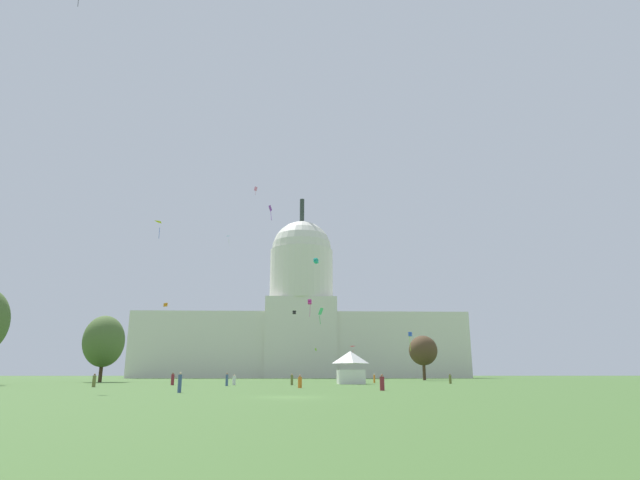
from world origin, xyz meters
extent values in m
plane|color=#42662D|center=(0.00, 0.00, 0.00)|extent=(800.00, 800.00, 0.00)
cube|color=silver|center=(-30.38, 163.76, 11.96)|extent=(62.21, 21.73, 23.92)
cube|color=silver|center=(31.83, 163.76, 11.96)|extent=(62.21, 21.73, 23.92)
cube|color=silver|center=(0.72, 163.76, 14.68)|extent=(26.41, 23.90, 29.35)
cylinder|color=silver|center=(0.72, 163.76, 39.28)|extent=(24.74, 24.74, 19.86)
sphere|color=silver|center=(0.72, 163.76, 49.22)|extent=(23.82, 23.82, 23.82)
cylinder|color=#2D3833|center=(0.72, 163.76, 66.04)|extent=(1.80, 1.80, 9.82)
cube|color=white|center=(8.77, 48.10, 1.11)|extent=(4.14, 6.03, 2.22)
pyramid|color=white|center=(8.77, 48.10, 4.20)|extent=(4.35, 6.33, 1.98)
cylinder|color=#42301E|center=(-38.13, 67.18, 2.41)|extent=(0.69, 0.69, 4.82)
ellipsoid|color=#4C6633|center=(-38.13, 67.18, 7.81)|extent=(8.63, 10.32, 9.96)
cylinder|color=#4C3823|center=(32.86, 99.85, 2.61)|extent=(0.81, 0.81, 5.23)
ellipsoid|color=#4C3823|center=(32.86, 99.85, 7.53)|extent=(10.64, 10.86, 7.67)
cylinder|color=silver|center=(-9.06, 40.90, 0.65)|extent=(0.64, 0.64, 1.31)
sphere|color=beige|center=(-9.06, 40.90, 1.41)|extent=(0.27, 0.27, 0.20)
cylinder|color=orange|center=(0.61, 24.22, 0.62)|extent=(0.64, 0.64, 1.24)
sphere|color=#A37556|center=(0.61, 24.22, 1.36)|extent=(0.35, 0.35, 0.25)
cylinder|color=#3D5684|center=(-9.85, 9.13, 0.76)|extent=(0.34, 0.34, 1.53)
sphere|color=beige|center=(-9.85, 9.13, 1.63)|extent=(0.21, 0.21, 0.20)
cylinder|color=olive|center=(-24.88, 29.31, 0.70)|extent=(0.46, 0.46, 1.39)
sphere|color=brown|center=(-24.88, 29.31, 1.51)|extent=(0.27, 0.27, 0.24)
cylinder|color=orange|center=(14.07, 58.70, 0.67)|extent=(0.35, 0.35, 1.35)
sphere|color=beige|center=(14.07, 58.70, 1.47)|extent=(0.26, 0.26, 0.24)
cylinder|color=olive|center=(-0.57, 39.63, 0.70)|extent=(0.51, 0.51, 1.39)
sphere|color=tan|center=(-0.57, 39.63, 1.51)|extent=(0.31, 0.31, 0.22)
cylinder|color=maroon|center=(8.68, 14.35, 0.66)|extent=(0.58, 0.58, 1.32)
sphere|color=#A37556|center=(8.68, 14.35, 1.44)|extent=(0.31, 0.31, 0.24)
cylinder|color=olive|center=(25.58, 50.20, 0.68)|extent=(0.46, 0.46, 1.36)
sphere|color=brown|center=(25.58, 50.20, 1.48)|extent=(0.27, 0.27, 0.25)
cylinder|color=#3D5684|center=(-9.24, 34.54, 0.75)|extent=(0.47, 0.47, 1.49)
sphere|color=#A37556|center=(-9.24, 34.54, 1.61)|extent=(0.33, 0.33, 0.25)
cylinder|color=maroon|center=(-17.79, 40.10, 0.76)|extent=(0.55, 0.55, 1.53)
sphere|color=brown|center=(-17.79, 40.10, 1.64)|extent=(0.27, 0.27, 0.23)
cylinder|color=black|center=(-34.98, 33.04, 58.33)|extent=(0.23, 0.29, 1.50)
pyramid|color=red|center=(17.78, 136.57, 9.80)|extent=(1.79, 1.31, 0.42)
cylinder|color=red|center=(18.00, 136.97, 7.61)|extent=(0.15, 0.49, 3.06)
cube|color=blue|center=(26.14, 83.24, 10.25)|extent=(1.06, 1.08, 0.47)
cube|color=blue|center=(26.14, 83.24, 10.76)|extent=(1.06, 1.08, 0.47)
cylinder|color=#8CD133|center=(26.01, 83.24, 8.36)|extent=(0.26, 0.51, 3.41)
cube|color=orange|center=(-35.65, 102.02, 19.25)|extent=(1.29, 1.26, 0.60)
cube|color=orange|center=(-35.65, 102.02, 19.73)|extent=(1.29, 1.26, 0.60)
pyramid|color=yellow|center=(-24.50, 51.52, 27.65)|extent=(1.16, 1.76, 0.21)
cylinder|color=blue|center=(-24.64, 51.63, 25.80)|extent=(0.09, 0.14, 1.99)
pyramid|color=#33BCDB|center=(-24.29, 135.10, 47.17)|extent=(1.35, 1.08, 0.35)
cylinder|color=white|center=(-24.22, 134.74, 45.22)|extent=(0.29, 0.37, 2.46)
cube|color=purple|center=(-5.04, 51.03, 30.51)|extent=(0.68, 0.70, 0.98)
cylinder|color=purple|center=(-4.87, 51.03, 29.09)|extent=(0.27, 0.25, 1.83)
cube|color=green|center=(4.04, 50.45, 11.91)|extent=(0.92, 0.62, 1.29)
cylinder|color=green|center=(3.89, 50.45, 10.50)|extent=(0.26, 0.27, 1.57)
cube|color=black|center=(-1.33, 119.18, 19.27)|extent=(1.07, 1.07, 0.45)
cube|color=black|center=(-1.33, 119.18, 19.84)|extent=(1.07, 1.07, 0.45)
cube|color=pink|center=(-11.82, 93.99, 49.86)|extent=(0.96, 0.23, 1.28)
cylinder|color=pink|center=(-11.89, 93.99, 48.67)|extent=(0.12, 0.12, 1.23)
cube|color=#8CD133|center=(5.31, 123.83, 8.81)|extent=(0.63, 0.77, 0.86)
cube|color=#D1339E|center=(2.77, 88.17, 18.33)|extent=(1.02, 1.08, 0.64)
cube|color=#D1339E|center=(2.77, 88.17, 18.89)|extent=(1.02, 1.08, 0.64)
cylinder|color=#D1339E|center=(2.85, 88.17, 16.55)|extent=(0.22, 0.44, 3.16)
cube|color=teal|center=(4.42, 92.78, 29.60)|extent=(1.40, 1.43, 0.79)
cube|color=teal|center=(4.42, 92.78, 30.14)|extent=(1.40, 1.43, 0.79)
camera|label=1|loc=(0.65, -38.13, 1.60)|focal=29.12mm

